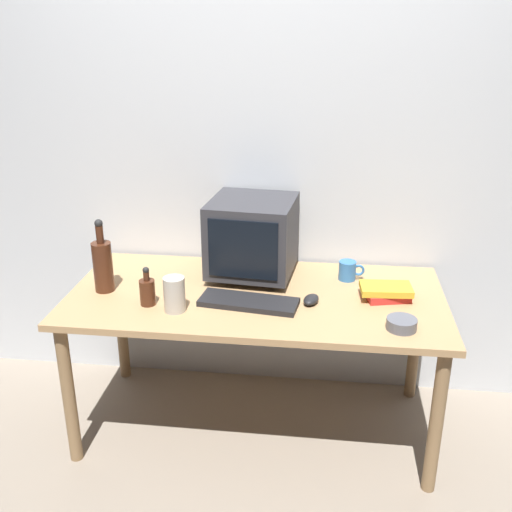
{
  "coord_description": "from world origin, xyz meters",
  "views": [
    {
      "loc": [
        0.29,
        -2.39,
        1.84
      ],
      "look_at": [
        0.0,
        0.0,
        0.88
      ],
      "focal_mm": 42.02,
      "sensor_mm": 36.0,
      "label": 1
    }
  ],
  "objects_px": {
    "computer_mouse": "(311,300)",
    "book_stack": "(386,291)",
    "cd_spindle": "(402,324)",
    "metal_canister": "(174,294)",
    "keyboard": "(249,302)",
    "mug": "(348,270)",
    "crt_monitor": "(252,237)",
    "bottle_short": "(147,291)",
    "bottle_tall": "(103,264)"
  },
  "relations": [
    {
      "from": "computer_mouse",
      "to": "book_stack",
      "type": "bearing_deg",
      "value": 33.11
    },
    {
      "from": "cd_spindle",
      "to": "metal_canister",
      "type": "bearing_deg",
      "value": 177.05
    },
    {
      "from": "keyboard",
      "to": "computer_mouse",
      "type": "xyz_separation_m",
      "value": [
        0.26,
        0.04,
        0.01
      ]
    },
    {
      "from": "mug",
      "to": "cd_spindle",
      "type": "distance_m",
      "value": 0.5
    },
    {
      "from": "crt_monitor",
      "to": "metal_canister",
      "type": "distance_m",
      "value": 0.51
    },
    {
      "from": "bottle_short",
      "to": "book_stack",
      "type": "distance_m",
      "value": 1.03
    },
    {
      "from": "bottle_tall",
      "to": "mug",
      "type": "height_order",
      "value": "bottle_tall"
    },
    {
      "from": "keyboard",
      "to": "computer_mouse",
      "type": "relative_size",
      "value": 4.2
    },
    {
      "from": "keyboard",
      "to": "metal_canister",
      "type": "distance_m",
      "value": 0.32
    },
    {
      "from": "book_stack",
      "to": "metal_canister",
      "type": "height_order",
      "value": "metal_canister"
    },
    {
      "from": "crt_monitor",
      "to": "metal_canister",
      "type": "bearing_deg",
      "value": -123.55
    },
    {
      "from": "keyboard",
      "to": "mug",
      "type": "bearing_deg",
      "value": 44.54
    },
    {
      "from": "bottle_tall",
      "to": "bottle_short",
      "type": "height_order",
      "value": "bottle_tall"
    },
    {
      "from": "bottle_short",
      "to": "book_stack",
      "type": "xyz_separation_m",
      "value": [
        1.01,
        0.19,
        -0.03
      ]
    },
    {
      "from": "mug",
      "to": "metal_canister",
      "type": "relative_size",
      "value": 0.8
    },
    {
      "from": "computer_mouse",
      "to": "metal_canister",
      "type": "height_order",
      "value": "metal_canister"
    },
    {
      "from": "bottle_tall",
      "to": "bottle_short",
      "type": "distance_m",
      "value": 0.27
    },
    {
      "from": "crt_monitor",
      "to": "mug",
      "type": "height_order",
      "value": "crt_monitor"
    },
    {
      "from": "crt_monitor",
      "to": "computer_mouse",
      "type": "height_order",
      "value": "crt_monitor"
    },
    {
      "from": "metal_canister",
      "to": "book_stack",
      "type": "bearing_deg",
      "value": 14.69
    },
    {
      "from": "keyboard",
      "to": "cd_spindle",
      "type": "xyz_separation_m",
      "value": [
        0.63,
        -0.14,
        0.01
      ]
    },
    {
      "from": "book_stack",
      "to": "cd_spindle",
      "type": "relative_size",
      "value": 1.91
    },
    {
      "from": "crt_monitor",
      "to": "cd_spindle",
      "type": "distance_m",
      "value": 0.81
    },
    {
      "from": "crt_monitor",
      "to": "bottle_short",
      "type": "distance_m",
      "value": 0.56
    },
    {
      "from": "keyboard",
      "to": "bottle_tall",
      "type": "height_order",
      "value": "bottle_tall"
    },
    {
      "from": "computer_mouse",
      "to": "cd_spindle",
      "type": "relative_size",
      "value": 0.83
    },
    {
      "from": "keyboard",
      "to": "bottle_tall",
      "type": "distance_m",
      "value": 0.67
    },
    {
      "from": "crt_monitor",
      "to": "cd_spindle",
      "type": "bearing_deg",
      "value": -35.26
    },
    {
      "from": "computer_mouse",
      "to": "keyboard",
      "type": "bearing_deg",
      "value": -153.61
    },
    {
      "from": "bottle_tall",
      "to": "metal_canister",
      "type": "height_order",
      "value": "bottle_tall"
    },
    {
      "from": "bottle_short",
      "to": "book_stack",
      "type": "bearing_deg",
      "value": 10.52
    },
    {
      "from": "cd_spindle",
      "to": "keyboard",
      "type": "bearing_deg",
      "value": 167.36
    },
    {
      "from": "crt_monitor",
      "to": "bottle_tall",
      "type": "relative_size",
      "value": 1.25
    },
    {
      "from": "computer_mouse",
      "to": "cd_spindle",
      "type": "distance_m",
      "value": 0.41
    },
    {
      "from": "cd_spindle",
      "to": "metal_canister",
      "type": "xyz_separation_m",
      "value": [
        -0.92,
        0.05,
        0.05
      ]
    },
    {
      "from": "mug",
      "to": "bottle_short",
      "type": "bearing_deg",
      "value": -156.56
    },
    {
      "from": "crt_monitor",
      "to": "cd_spindle",
      "type": "relative_size",
      "value": 3.48
    },
    {
      "from": "cd_spindle",
      "to": "metal_canister",
      "type": "height_order",
      "value": "metal_canister"
    },
    {
      "from": "bottle_tall",
      "to": "mug",
      "type": "distance_m",
      "value": 1.12
    },
    {
      "from": "computer_mouse",
      "to": "cd_spindle",
      "type": "height_order",
      "value": "cd_spindle"
    },
    {
      "from": "bottle_tall",
      "to": "book_stack",
      "type": "distance_m",
      "value": 1.25
    },
    {
      "from": "bottle_short",
      "to": "mug",
      "type": "distance_m",
      "value": 0.93
    },
    {
      "from": "keyboard",
      "to": "bottle_short",
      "type": "relative_size",
      "value": 2.43
    },
    {
      "from": "bottle_tall",
      "to": "book_stack",
      "type": "bearing_deg",
      "value": 3.36
    },
    {
      "from": "cd_spindle",
      "to": "metal_canister",
      "type": "relative_size",
      "value": 0.8
    },
    {
      "from": "keyboard",
      "to": "mug",
      "type": "distance_m",
      "value": 0.53
    },
    {
      "from": "keyboard",
      "to": "computer_mouse",
      "type": "distance_m",
      "value": 0.27
    },
    {
      "from": "bottle_tall",
      "to": "metal_canister",
      "type": "relative_size",
      "value": 2.24
    },
    {
      "from": "metal_canister",
      "to": "cd_spindle",
      "type": "bearing_deg",
      "value": -2.95
    },
    {
      "from": "bottle_short",
      "to": "metal_canister",
      "type": "relative_size",
      "value": 1.15
    }
  ]
}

